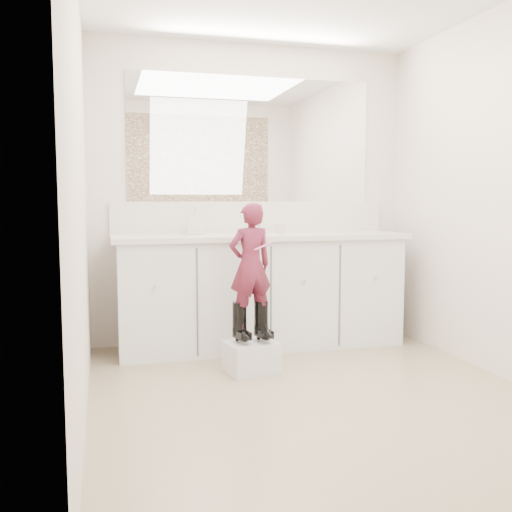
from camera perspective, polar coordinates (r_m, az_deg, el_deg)
name	(u,v)px	position (r m, az deg, el deg)	size (l,w,h in m)	color
floor	(317,397)	(3.47, 6.10, -13.87)	(3.00, 3.00, 0.00)	#837156
wall_back	(252,194)	(4.70, -0.41, 6.19)	(2.60, 2.60, 0.00)	beige
wall_front	(495,186)	(1.95, 22.76, 6.46)	(2.60, 2.60, 0.00)	beige
wall_left	(79,191)	(3.04, -17.25, 6.21)	(3.00, 3.00, 0.00)	beige
vanity_cabinet	(261,293)	(4.49, 0.49, -3.72)	(2.20, 0.55, 0.85)	silver
countertop	(261,237)	(4.42, 0.55, 1.95)	(2.28, 0.58, 0.04)	beige
backsplash	(252,217)	(4.68, -0.36, 3.93)	(2.28, 0.03, 0.25)	beige
mirror	(252,140)	(4.71, -0.38, 11.56)	(2.00, 0.02, 1.00)	white
dot_panel	(499,39)	(2.02, 23.09, 19.34)	(2.00, 0.01, 1.20)	#472819
faucet	(256,227)	(4.58, -0.01, 2.95)	(0.08, 0.08, 0.10)	silver
cup	(280,228)	(4.54, 2.42, 2.80)	(0.09, 0.09, 0.08)	beige
soap_bottle	(196,220)	(4.40, -6.05, 3.55)	(0.10, 0.10, 0.21)	beige
step_stool	(251,357)	(3.88, -0.49, -10.07)	(0.32, 0.27, 0.21)	silver
boot_left	(240,322)	(3.83, -1.66, -6.63)	(0.10, 0.18, 0.27)	black
boot_right	(261,321)	(3.87, 0.52, -6.51)	(0.10, 0.18, 0.27)	black
toddler	(250,265)	(3.78, -0.57, -0.94)	(0.30, 0.20, 0.83)	#972E4A
toothbrush	(264,246)	(3.71, 0.78, 1.03)	(0.01, 0.01, 0.14)	#F05DB8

